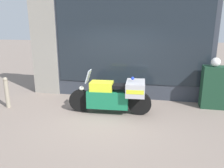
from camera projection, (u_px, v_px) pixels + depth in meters
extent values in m
plane|color=gray|center=(105.00, 117.00, 6.11)|extent=(60.00, 60.00, 0.00)
cube|color=#333842|center=(118.00, 41.00, 7.49)|extent=(6.32, 0.40, 3.97)
cube|color=gray|center=(47.00, 40.00, 8.03)|extent=(0.98, 0.55, 3.97)
cube|color=#1E262D|center=(130.00, 40.00, 7.18)|extent=(5.11, 0.02, 2.97)
cube|color=slate|center=(129.00, 89.00, 7.86)|extent=(4.89, 0.30, 0.55)
cube|color=silver|center=(130.00, 64.00, 7.76)|extent=(4.89, 0.02, 1.26)
cube|color=beige|center=(130.00, 47.00, 7.47)|extent=(4.89, 0.30, 0.02)
cube|color=black|center=(79.00, 45.00, 7.81)|extent=(0.18, 0.04, 0.06)
cube|color=maroon|center=(104.00, 45.00, 7.64)|extent=(0.18, 0.04, 0.06)
cube|color=#C68E19|center=(130.00, 46.00, 7.46)|extent=(0.18, 0.04, 0.06)
cube|color=#195623|center=(157.00, 46.00, 7.28)|extent=(0.18, 0.04, 0.06)
cube|color=navy|center=(186.00, 47.00, 7.10)|extent=(0.18, 0.04, 0.06)
cube|color=#2866B7|center=(98.00, 77.00, 7.91)|extent=(0.19, 0.02, 0.27)
cube|color=orange|center=(162.00, 80.00, 7.47)|extent=(0.19, 0.02, 0.27)
cylinder|color=black|center=(81.00, 101.00, 6.48)|extent=(0.67, 0.18, 0.67)
cylinder|color=black|center=(140.00, 103.00, 6.25)|extent=(0.67, 0.18, 0.67)
cube|color=#19754C|center=(108.00, 99.00, 6.34)|extent=(1.21, 0.55, 0.50)
cube|color=yellow|center=(102.00, 87.00, 6.27)|extent=(0.67, 0.47, 0.28)
cube|color=black|center=(117.00, 86.00, 6.21)|extent=(0.71, 0.40, 0.10)
cube|color=#B7B7BC|center=(135.00, 88.00, 6.15)|extent=(0.56, 0.83, 0.38)
cube|color=yellow|center=(135.00, 88.00, 6.15)|extent=(0.51, 0.83, 0.11)
cube|color=#B2BCC6|center=(88.00, 76.00, 6.25)|extent=(0.16, 0.34, 0.37)
sphere|color=white|center=(81.00, 88.00, 6.38)|extent=(0.14, 0.14, 0.14)
sphere|color=blue|center=(133.00, 78.00, 6.08)|extent=(0.09, 0.09, 0.09)
cube|color=#193D28|center=(213.00, 87.00, 6.70)|extent=(0.71, 0.42, 1.31)
sphere|color=white|center=(216.00, 62.00, 6.44)|extent=(0.27, 0.27, 0.27)
cylinder|color=gray|center=(7.00, 94.00, 6.77)|extent=(0.13, 0.13, 0.86)
sphere|color=gray|center=(5.00, 79.00, 6.65)|extent=(0.14, 0.14, 0.14)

